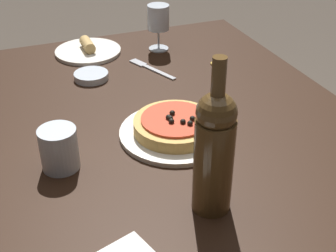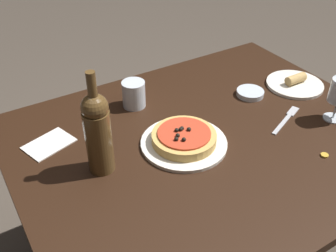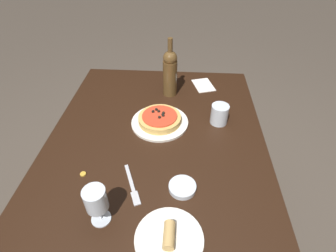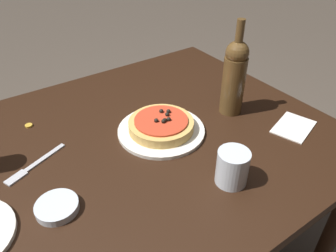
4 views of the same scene
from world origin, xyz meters
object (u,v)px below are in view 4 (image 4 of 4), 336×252
at_px(water_cup, 232,167).
at_px(pizza, 161,124).
at_px(fork, 33,166).
at_px(side_bowl, 57,207).
at_px(wine_bottle, 234,76).
at_px(dining_table, 136,162).
at_px(dinner_plate, 161,130).
at_px(bottle_cap, 29,126).

bearing_deg(water_cup, pizza, 95.67).
distance_m(water_cup, fork, 0.56).
bearing_deg(pizza, fork, 169.79).
distance_m(side_bowl, fork, 0.19).
relative_size(wine_bottle, side_bowl, 3.09).
relative_size(side_bowl, fork, 0.55).
height_order(wine_bottle, fork, wine_bottle).
relative_size(dining_table, pizza, 6.04).
distance_m(dining_table, fork, 0.31).
relative_size(dinner_plate, side_bowl, 2.66).
height_order(side_bowl, fork, side_bowl).
relative_size(dining_table, side_bowl, 11.98).
xyz_separation_m(dinner_plate, wine_bottle, (0.27, -0.03, 0.13)).
distance_m(dinner_plate, side_bowl, 0.41).
xyz_separation_m(wine_bottle, fork, (-0.66, 0.10, -0.14)).
distance_m(pizza, water_cup, 0.29).
bearing_deg(pizza, wine_bottle, -7.09).
distance_m(water_cup, side_bowl, 0.45).
bearing_deg(fork, dining_table, 145.26).
bearing_deg(side_bowl, dinner_plate, 17.40).
distance_m(wine_bottle, bottle_cap, 0.70).
relative_size(dinner_plate, bottle_cap, 11.69).
distance_m(wine_bottle, side_bowl, 0.68).
height_order(pizza, bottle_cap, pizza).
height_order(dinner_plate, fork, dinner_plate).
height_order(wine_bottle, water_cup, wine_bottle).
xyz_separation_m(water_cup, side_bowl, (-0.42, 0.17, -0.04)).
relative_size(side_bowl, bottle_cap, 4.39).
xyz_separation_m(dinner_plate, side_bowl, (-0.39, -0.12, 0.00)).
height_order(dining_table, bottle_cap, bottle_cap).
height_order(dining_table, dinner_plate, dinner_plate).
relative_size(dinner_plate, wine_bottle, 0.86).
xyz_separation_m(dinner_plate, pizza, (0.00, 0.00, 0.02)).
bearing_deg(water_cup, side_bowl, 157.86).
bearing_deg(wine_bottle, fork, 171.06).
bearing_deg(dining_table, water_cup, -67.28).
bearing_deg(fork, side_bowl, 68.60).
distance_m(pizza, wine_bottle, 0.29).
bearing_deg(wine_bottle, water_cup, -133.35).
height_order(side_bowl, bottle_cap, side_bowl).
xyz_separation_m(wine_bottle, bottle_cap, (-0.61, 0.31, -0.13)).
bearing_deg(bottle_cap, dining_table, -47.52).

